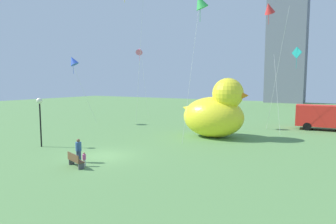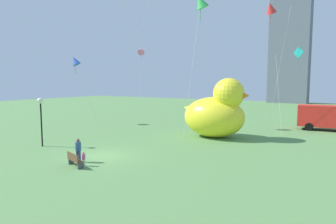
{
  "view_description": "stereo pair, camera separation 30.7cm",
  "coord_description": "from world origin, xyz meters",
  "px_view_note": "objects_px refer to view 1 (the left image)",
  "views": [
    {
      "loc": [
        15.0,
        -15.81,
        5.53
      ],
      "look_at": [
        3.1,
        4.23,
        3.12
      ],
      "focal_mm": 31.11,
      "sensor_mm": 36.0,
      "label": 1
    },
    {
      "loc": [
        15.26,
        -15.65,
        5.53
      ],
      "look_at": [
        3.1,
        4.23,
        3.12
      ],
      "focal_mm": 31.11,
      "sensor_mm": 36.0,
      "label": 2
    }
  ],
  "objects_px": {
    "giant_inflatable_duck": "(216,112)",
    "park_bench": "(75,160)",
    "kite_teal": "(295,56)",
    "lamppost": "(40,109)",
    "person_adult": "(79,149)",
    "kite_green": "(200,2)",
    "box_truck": "(324,118)",
    "kite_blue": "(73,61)",
    "person_child": "(84,159)",
    "kite_pink": "(139,51)",
    "kite_red": "(269,8)"
  },
  "relations": [
    {
      "from": "kite_green",
      "to": "kite_teal",
      "type": "xyz_separation_m",
      "value": [
        6.37,
        10.92,
        -4.02
      ]
    },
    {
      "from": "kite_red",
      "to": "person_child",
      "type": "bearing_deg",
      "value": -109.67
    },
    {
      "from": "person_child",
      "to": "box_truck",
      "type": "bearing_deg",
      "value": 62.39
    },
    {
      "from": "kite_blue",
      "to": "kite_teal",
      "type": "height_order",
      "value": "kite_teal"
    },
    {
      "from": "person_adult",
      "to": "box_truck",
      "type": "xyz_separation_m",
      "value": [
        13.79,
        23.9,
        0.54
      ]
    },
    {
      "from": "person_child",
      "to": "kite_red",
      "type": "height_order",
      "value": "kite_red"
    },
    {
      "from": "giant_inflatable_duck",
      "to": "park_bench",
      "type": "bearing_deg",
      "value": -105.74
    },
    {
      "from": "kite_red",
      "to": "box_truck",
      "type": "bearing_deg",
      "value": 37.93
    },
    {
      "from": "park_bench",
      "to": "box_truck",
      "type": "distance_m",
      "value": 28.09
    },
    {
      "from": "person_adult",
      "to": "lamppost",
      "type": "height_order",
      "value": "lamppost"
    },
    {
      "from": "lamppost",
      "to": "kite_pink",
      "type": "relative_size",
      "value": 0.37
    },
    {
      "from": "person_child",
      "to": "kite_blue",
      "type": "distance_m",
      "value": 22.37
    },
    {
      "from": "kite_pink",
      "to": "kite_green",
      "type": "relative_size",
      "value": 0.86
    },
    {
      "from": "person_child",
      "to": "park_bench",
      "type": "bearing_deg",
      "value": -133.34
    },
    {
      "from": "kite_pink",
      "to": "kite_green",
      "type": "bearing_deg",
      "value": -39.98
    },
    {
      "from": "kite_blue",
      "to": "park_bench",
      "type": "bearing_deg",
      "value": -41.64
    },
    {
      "from": "park_bench",
      "to": "lamppost",
      "type": "height_order",
      "value": "lamppost"
    },
    {
      "from": "box_truck",
      "to": "kite_red",
      "type": "height_order",
      "value": "kite_red"
    },
    {
      "from": "giant_inflatable_duck",
      "to": "lamppost",
      "type": "relative_size",
      "value": 1.71
    },
    {
      "from": "person_child",
      "to": "kite_teal",
      "type": "xyz_separation_m",
      "value": [
        9.84,
        21.3,
        7.82
      ]
    },
    {
      "from": "kite_red",
      "to": "kite_blue",
      "type": "bearing_deg",
      "value": -164.29
    },
    {
      "from": "lamppost",
      "to": "kite_green",
      "type": "xyz_separation_m",
      "value": [
        11.02,
        8.12,
        9.08
      ]
    },
    {
      "from": "box_truck",
      "to": "kite_green",
      "type": "height_order",
      "value": "kite_green"
    },
    {
      "from": "giant_inflatable_duck",
      "to": "kite_green",
      "type": "bearing_deg",
      "value": -92.94
    },
    {
      "from": "kite_teal",
      "to": "lamppost",
      "type": "bearing_deg",
      "value": -132.42
    },
    {
      "from": "person_child",
      "to": "kite_pink",
      "type": "height_order",
      "value": "kite_pink"
    },
    {
      "from": "giant_inflatable_duck",
      "to": "lamppost",
      "type": "height_order",
      "value": "giant_inflatable_duck"
    },
    {
      "from": "lamppost",
      "to": "person_adult",
      "type": "bearing_deg",
      "value": -15.28
    },
    {
      "from": "kite_pink",
      "to": "kite_green",
      "type": "height_order",
      "value": "kite_green"
    },
    {
      "from": "person_child",
      "to": "giant_inflatable_duck",
      "type": "height_order",
      "value": "giant_inflatable_duck"
    },
    {
      "from": "giant_inflatable_duck",
      "to": "kite_teal",
      "type": "height_order",
      "value": "kite_teal"
    },
    {
      "from": "lamppost",
      "to": "kite_green",
      "type": "height_order",
      "value": "kite_green"
    },
    {
      "from": "lamppost",
      "to": "box_truck",
      "type": "relative_size",
      "value": 0.65
    },
    {
      "from": "kite_green",
      "to": "kite_teal",
      "type": "relative_size",
      "value": 1.41
    },
    {
      "from": "lamppost",
      "to": "kite_teal",
      "type": "height_order",
      "value": "kite_teal"
    },
    {
      "from": "person_child",
      "to": "kite_green",
      "type": "xyz_separation_m",
      "value": [
        3.46,
        10.38,
        11.85
      ]
    },
    {
      "from": "box_truck",
      "to": "kite_teal",
      "type": "xyz_separation_m",
      "value": [
        -2.91,
        -3.08,
        6.89
      ]
    },
    {
      "from": "kite_blue",
      "to": "kite_green",
      "type": "xyz_separation_m",
      "value": [
        19.52,
        -3.12,
        4.07
      ]
    },
    {
      "from": "lamppost",
      "to": "kite_green",
      "type": "distance_m",
      "value": 16.43
    },
    {
      "from": "person_adult",
      "to": "kite_green",
      "type": "distance_m",
      "value": 15.8
    },
    {
      "from": "kite_blue",
      "to": "kite_teal",
      "type": "distance_m",
      "value": 27.05
    },
    {
      "from": "lamppost",
      "to": "kite_red",
      "type": "distance_m",
      "value": 25.19
    },
    {
      "from": "giant_inflatable_duck",
      "to": "kite_red",
      "type": "distance_m",
      "value": 12.95
    },
    {
      "from": "person_child",
      "to": "person_adult",
      "type": "bearing_deg",
      "value": 155.1
    },
    {
      "from": "box_truck",
      "to": "kite_blue",
      "type": "distance_m",
      "value": 31.55
    },
    {
      "from": "kite_blue",
      "to": "lamppost",
      "type": "bearing_deg",
      "value": -52.9
    },
    {
      "from": "kite_red",
      "to": "kite_green",
      "type": "bearing_deg",
      "value": -110.96
    },
    {
      "from": "lamppost",
      "to": "kite_green",
      "type": "relative_size",
      "value": 0.32
    },
    {
      "from": "lamppost",
      "to": "box_truck",
      "type": "bearing_deg",
      "value": 47.44
    },
    {
      "from": "kite_green",
      "to": "giant_inflatable_duck",
      "type": "bearing_deg",
      "value": 87.06
    }
  ]
}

